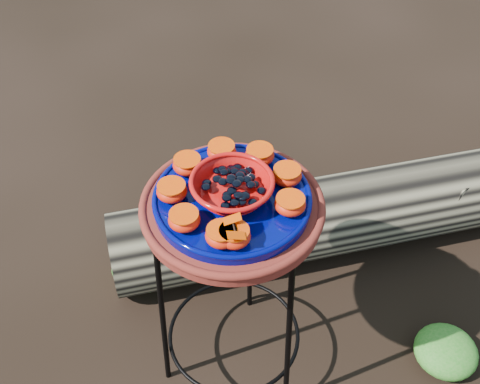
% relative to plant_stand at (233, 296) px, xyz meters
% --- Properties ---
extents(ground, '(60.00, 60.00, 0.00)m').
position_rel_plant_stand_xyz_m(ground, '(0.00, 0.00, -0.35)').
color(ground, black).
extents(plant_stand, '(0.44, 0.44, 0.70)m').
position_rel_plant_stand_xyz_m(plant_stand, '(0.00, 0.00, 0.00)').
color(plant_stand, black).
rests_on(plant_stand, ground).
extents(terracotta_saucer, '(0.44, 0.44, 0.04)m').
position_rel_plant_stand_xyz_m(terracotta_saucer, '(0.00, 0.00, 0.37)').
color(terracotta_saucer, maroon).
rests_on(terracotta_saucer, plant_stand).
extents(cobalt_plate, '(0.38, 0.38, 0.03)m').
position_rel_plant_stand_xyz_m(cobalt_plate, '(0.00, 0.00, 0.40)').
color(cobalt_plate, '#000B3C').
rests_on(cobalt_plate, terracotta_saucer).
extents(red_bowl, '(0.19, 0.19, 0.05)m').
position_rel_plant_stand_xyz_m(red_bowl, '(0.00, 0.00, 0.44)').
color(red_bowl, red).
rests_on(red_bowl, cobalt_plate).
extents(glass_gems, '(0.15, 0.15, 0.03)m').
position_rel_plant_stand_xyz_m(glass_gems, '(0.00, 0.00, 0.48)').
color(glass_gems, black).
rests_on(glass_gems, red_bowl).
extents(orange_half_0, '(0.07, 0.07, 0.04)m').
position_rel_plant_stand_xyz_m(orange_half_0, '(0.04, -0.14, 0.43)').
color(orange_half_0, '#CB0700').
rests_on(orange_half_0, cobalt_plate).
extents(orange_half_1, '(0.07, 0.07, 0.04)m').
position_rel_plant_stand_xyz_m(orange_half_1, '(0.14, -0.01, 0.43)').
color(orange_half_1, '#CB0700').
rests_on(orange_half_1, cobalt_plate).
extents(orange_half_2, '(0.07, 0.07, 0.04)m').
position_rel_plant_stand_xyz_m(orange_half_2, '(0.12, 0.08, 0.43)').
color(orange_half_2, '#CB0700').
rests_on(orange_half_2, cobalt_plate).
extents(orange_half_3, '(0.07, 0.07, 0.04)m').
position_rel_plant_stand_xyz_m(orange_half_3, '(0.04, 0.14, 0.43)').
color(orange_half_3, '#CB0700').
rests_on(orange_half_3, cobalt_plate).
extents(orange_half_4, '(0.07, 0.07, 0.04)m').
position_rel_plant_stand_xyz_m(orange_half_4, '(-0.06, 0.13, 0.43)').
color(orange_half_4, '#CB0700').
rests_on(orange_half_4, cobalt_plate).
extents(orange_half_5, '(0.07, 0.07, 0.04)m').
position_rel_plant_stand_xyz_m(orange_half_5, '(-0.13, 0.06, 0.43)').
color(orange_half_5, '#CB0700').
rests_on(orange_half_5, cobalt_plate).
extents(orange_half_6, '(0.07, 0.07, 0.04)m').
position_rel_plant_stand_xyz_m(orange_half_6, '(-0.14, -0.04, 0.43)').
color(orange_half_6, '#CB0700').
rests_on(orange_half_6, cobalt_plate).
extents(orange_half_7, '(0.07, 0.07, 0.04)m').
position_rel_plant_stand_xyz_m(orange_half_7, '(-0.08, -0.12, 0.43)').
color(orange_half_7, '#CB0700').
rests_on(orange_half_7, cobalt_plate).
extents(orange_half_8, '(0.07, 0.07, 0.04)m').
position_rel_plant_stand_xyz_m(orange_half_8, '(0.01, -0.14, 0.43)').
color(orange_half_8, '#CB0700').
rests_on(orange_half_8, cobalt_plate).
extents(butterfly, '(0.10, 0.09, 0.02)m').
position_rel_plant_stand_xyz_m(butterfly, '(0.04, -0.14, 0.46)').
color(butterfly, '#DF3E00').
rests_on(butterfly, orange_half_0).
extents(driftwood_log, '(1.60, 1.11, 0.30)m').
position_rel_plant_stand_xyz_m(driftwood_log, '(0.22, 0.57, -0.20)').
color(driftwood_log, black).
rests_on(driftwood_log, ground).
extents(foliage_left, '(0.24, 0.24, 0.12)m').
position_rel_plant_stand_xyz_m(foliage_left, '(-0.40, 0.26, -0.29)').
color(foliage_left, '#1F7017').
rests_on(foliage_left, ground).
extents(foliage_right, '(0.21, 0.21, 0.10)m').
position_rel_plant_stand_xyz_m(foliage_right, '(0.66, 0.16, -0.30)').
color(foliage_right, '#1F7017').
rests_on(foliage_right, ground).
extents(foliage_back, '(0.31, 0.31, 0.16)m').
position_rel_plant_stand_xyz_m(foliage_back, '(-0.08, 0.58, -0.27)').
color(foliage_back, '#1F7017').
rests_on(foliage_back, ground).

